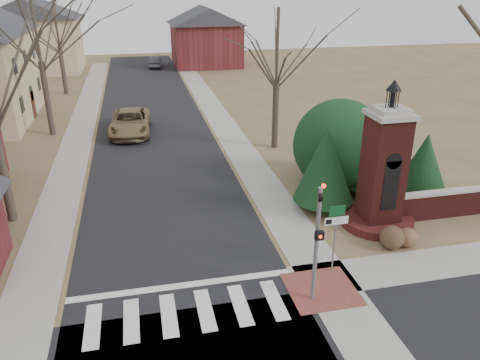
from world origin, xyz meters
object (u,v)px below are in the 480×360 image
object	(u,v)px
sign_post	(336,226)
distant_car	(155,62)
pickup_truck	(130,122)
brick_gate_monument	(382,180)
traffic_signal_pole	(318,233)

from	to	relation	value
sign_post	distant_car	xyz separation A→B (m)	(-3.99, 45.68, -1.30)
sign_post	distant_car	size ratio (longest dim) A/B	0.69
sign_post	distant_car	bearing A→B (deg)	95.00
sign_post	pickup_truck	distance (m)	20.38
brick_gate_monument	distant_car	size ratio (longest dim) A/B	1.63
traffic_signal_pole	distant_car	bearing A→B (deg)	93.28
brick_gate_monument	distant_car	xyz separation A→B (m)	(-7.40, 42.67, -1.51)
sign_post	brick_gate_monument	bearing A→B (deg)	41.42
pickup_truck	traffic_signal_pole	bearing A→B (deg)	-69.99
distant_car	pickup_truck	bearing A→B (deg)	87.74
traffic_signal_pole	sign_post	xyz separation A→B (m)	(1.29, 1.41, -0.64)
traffic_signal_pole	distant_car	distance (m)	47.21
brick_gate_monument	distant_car	world-z (taller)	brick_gate_monument
pickup_truck	distant_car	distance (m)	26.84
brick_gate_monument	distant_car	bearing A→B (deg)	99.84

